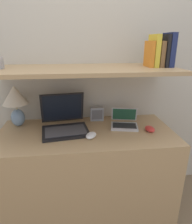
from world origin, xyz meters
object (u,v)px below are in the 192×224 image
at_px(book_navy, 168,50).
at_px(table_lamp, 15,100).
at_px(second_mouse, 150,129).
at_px(router_box, 97,114).
at_px(book_black, 164,51).
at_px(laptop_small, 124,123).
at_px(book_brown, 159,54).
at_px(computer_mouse, 91,135).
at_px(book_orange, 149,54).
at_px(book_yellow, 154,51).
at_px(laptop_large, 64,123).

bearing_deg(book_navy, table_lamp, 174.60).
height_order(second_mouse, book_navy, book_navy).
height_order(router_box, book_black, book_black).
height_order(laptop_small, book_black, book_black).
distance_m(router_box, book_brown, 0.71).
height_order(computer_mouse, book_orange, book_orange).
height_order(second_mouse, router_box, router_box).
height_order(table_lamp, book_navy, book_navy).
relative_size(computer_mouse, book_black, 0.55).
relative_size(book_navy, book_yellow, 1.05).
bearing_deg(laptop_small, table_lamp, 172.58).
bearing_deg(book_brown, computer_mouse, -161.36).
relative_size(laptop_small, book_orange, 1.35).
height_order(laptop_large, router_box, laptop_large).
bearing_deg(laptop_small, book_navy, 0.32).
distance_m(laptop_large, book_navy, 0.97).
xyz_separation_m(table_lamp, laptop_small, (0.87, -0.11, -0.19)).
distance_m(computer_mouse, book_orange, 0.75).
distance_m(second_mouse, book_orange, 0.57).
relative_size(laptop_large, book_brown, 2.12).
height_order(book_brown, book_yellow, book_yellow).
height_order(book_yellow, book_orange, book_yellow).
distance_m(book_yellow, book_orange, 0.04).
relative_size(computer_mouse, book_yellow, 0.55).
relative_size(table_lamp, book_orange, 1.83).
relative_size(router_box, book_orange, 0.65).
height_order(book_brown, book_orange, book_orange).
bearing_deg(book_orange, book_brown, 0.00).
bearing_deg(book_brown, book_orange, 180.00).
bearing_deg(laptop_small, book_orange, 0.60).
relative_size(book_black, book_orange, 1.24).
xyz_separation_m(second_mouse, book_navy, (0.13, 0.12, 0.59)).
bearing_deg(laptop_small, book_brown, 0.41).
bearing_deg(second_mouse, book_navy, 41.39).
relative_size(computer_mouse, book_brown, 0.69).
relative_size(laptop_large, router_box, 3.25).
relative_size(second_mouse, book_black, 0.48).
relative_size(laptop_small, book_black, 1.09).
bearing_deg(second_mouse, book_yellow, 79.58).
xyz_separation_m(laptop_large, book_navy, (0.80, 0.01, 0.55)).
bearing_deg(second_mouse, book_brown, 61.19).
bearing_deg(router_box, computer_mouse, -103.80).
distance_m(router_box, book_black, 0.74).
xyz_separation_m(computer_mouse, book_brown, (0.54, 0.18, 0.56)).
bearing_deg(book_yellow, laptop_small, -179.50).
height_order(table_lamp, book_brown, book_brown).
xyz_separation_m(router_box, book_orange, (0.37, -0.16, 0.52)).
bearing_deg(book_yellow, computer_mouse, -159.84).
bearing_deg(book_navy, book_yellow, 180.00).
xyz_separation_m(book_navy, book_orange, (-0.15, 0.00, -0.03)).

